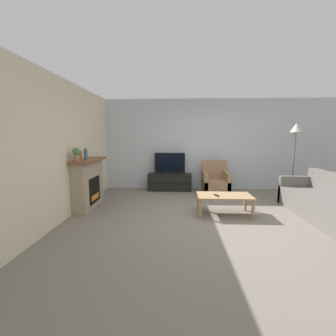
# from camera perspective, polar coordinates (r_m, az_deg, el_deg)

# --- Properties ---
(ground_plane) EXTENTS (24.00, 24.00, 0.00)m
(ground_plane) POSITION_cam_1_polar(r_m,az_deg,el_deg) (4.64, 10.97, -12.36)
(ground_plane) COLOR slate
(wall_back) EXTENTS (12.00, 0.06, 2.70)m
(wall_back) POSITION_cam_1_polar(r_m,az_deg,el_deg) (6.87, 8.16, 5.87)
(wall_back) COLOR silver
(wall_back) RESTS_ON ground
(wall_left) EXTENTS (0.06, 12.00, 2.70)m
(wall_left) POSITION_cam_1_polar(r_m,az_deg,el_deg) (4.83, -24.70, 4.28)
(wall_left) COLOR beige
(wall_left) RESTS_ON ground
(fireplace) EXTENTS (0.41, 1.26, 1.11)m
(fireplace) POSITION_cam_1_polar(r_m,az_deg,el_deg) (5.39, -19.64, -3.54)
(fireplace) COLOR tan
(fireplace) RESTS_ON ground
(mantel_vase_left) EXTENTS (0.10, 0.10, 0.23)m
(mantel_vase_left) POSITION_cam_1_polar(r_m,az_deg,el_deg) (4.95, -21.45, 2.96)
(mantel_vase_left) COLOR #994C3D
(mantel_vase_left) RESTS_ON fireplace
(mantel_vase_centre_left) EXTENTS (0.08, 0.08, 0.24)m
(mantel_vase_centre_left) POSITION_cam_1_polar(r_m,az_deg,el_deg) (5.21, -20.20, 3.35)
(mantel_vase_centre_left) COLOR #385670
(mantel_vase_centre_left) RESTS_ON fireplace
(potted_plant) EXTENTS (0.15, 0.15, 0.28)m
(potted_plant) POSITION_cam_1_polar(r_m,az_deg,el_deg) (4.80, -22.24, 3.41)
(potted_plant) COLOR #936B4C
(potted_plant) RESTS_ON fireplace
(tv_stand) EXTENTS (1.28, 0.41, 0.50)m
(tv_stand) POSITION_cam_1_polar(r_m,az_deg,el_deg) (6.71, 0.44, -3.57)
(tv_stand) COLOR black
(tv_stand) RESTS_ON ground
(tv) EXTENTS (0.90, 0.18, 0.62)m
(tv) POSITION_cam_1_polar(r_m,az_deg,el_deg) (6.62, 0.44, 1.02)
(tv) COLOR black
(tv) RESTS_ON tv_stand
(armchair) EXTENTS (0.70, 0.76, 0.92)m
(armchair) POSITION_cam_1_polar(r_m,az_deg,el_deg) (6.40, 11.90, -3.90)
(armchair) COLOR #937051
(armchair) RESTS_ON ground
(coffee_table) EXTENTS (1.10, 0.58, 0.41)m
(coffee_table) POSITION_cam_1_polar(r_m,az_deg,el_deg) (4.80, 14.12, -7.23)
(coffee_table) COLOR #A37F56
(coffee_table) RESTS_ON ground
(remote) EXTENTS (0.09, 0.15, 0.02)m
(remote) POSITION_cam_1_polar(r_m,az_deg,el_deg) (4.67, 12.25, -6.83)
(remote) COLOR black
(remote) RESTS_ON coffee_table
(couch) EXTENTS (0.84, 2.30, 0.86)m
(couch) POSITION_cam_1_polar(r_m,az_deg,el_deg) (5.38, 35.71, -7.70)
(couch) COLOR #66605B
(couch) RESTS_ON ground
(floor_lamp) EXTENTS (0.30, 0.30, 1.92)m
(floor_lamp) POSITION_cam_1_polar(r_m,az_deg,el_deg) (6.41, 29.72, 7.28)
(floor_lamp) COLOR black
(floor_lamp) RESTS_ON ground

